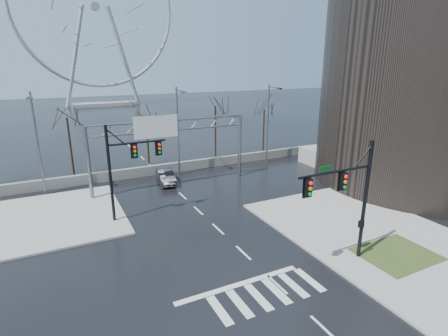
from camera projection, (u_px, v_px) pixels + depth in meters
ground at (243, 253)px, 23.90m from camera, size 260.00×260.00×0.00m
sidewalk_right_ext at (333, 214)px, 29.89m from camera, size 12.00×10.00×0.15m
sidewalk_far at (60, 216)px, 29.43m from camera, size 10.00×12.00×0.15m
grass_strip at (397, 254)px, 23.44m from camera, size 5.00×4.00×0.02m
tower_podium at (416, 160)px, 42.92m from camera, size 22.00×18.00×2.00m
barrier_wall at (159, 169)px, 40.87m from camera, size 52.00×0.50×1.10m
signal_mast_near at (351, 193)px, 21.25m from camera, size 5.52×0.41×8.00m
signal_mast_far at (124, 163)px, 27.67m from camera, size 4.72×0.41×8.00m
sign_gantry at (167, 139)px, 35.06m from camera, size 16.36×0.40×7.60m
streetlight_left at (37, 137)px, 32.61m from camera, size 0.50×2.55×10.00m
streetlight_mid at (179, 125)px, 38.62m from camera, size 0.50×2.55×10.00m
streetlight_right at (269, 118)px, 43.77m from camera, size 0.50×2.55×10.00m
tree_left at (68, 125)px, 38.44m from camera, size 3.75×3.75×7.50m
tree_center at (146, 124)px, 43.40m from camera, size 3.25×3.25×6.50m
tree_right at (215, 113)px, 46.10m from camera, size 3.90×3.90×7.80m
tree_far_right at (264, 114)px, 50.20m from camera, size 3.40×3.40×6.80m
ferris_wheel at (96, 14)px, 99.88m from camera, size 45.00×6.00×50.91m
car at (166, 176)px, 37.73m from camera, size 2.14×4.69×1.49m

